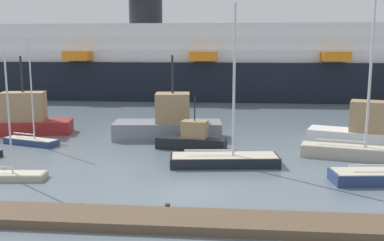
% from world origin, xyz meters
% --- Properties ---
extents(ground_plane, '(600.00, 600.00, 0.00)m').
position_xyz_m(ground_plane, '(0.00, 0.00, 0.00)').
color(ground_plane, slate).
extents(dock_pier, '(23.82, 2.36, 0.49)m').
position_xyz_m(dock_pier, '(0.00, -4.00, 0.20)').
color(dock_pier, brown).
rests_on(dock_pier, ground_plane).
extents(sailboat_1, '(4.64, 2.50, 7.92)m').
position_xyz_m(sailboat_1, '(-12.47, 10.05, 0.37)').
color(sailboat_1, navy).
rests_on(sailboat_1, ground_plane).
extents(sailboat_2, '(4.42, 1.65, 7.35)m').
position_xyz_m(sailboat_2, '(-9.81, 1.45, 0.33)').
color(sailboat_2, '#BCB29E').
rests_on(sailboat_2, ground_plane).
extents(sailboat_3, '(7.24, 3.15, 12.31)m').
position_xyz_m(sailboat_3, '(11.05, 7.98, 0.64)').
color(sailboat_3, '#BCB29E').
rests_on(sailboat_3, ground_plane).
extents(sailboat_4, '(7.00, 2.85, 9.98)m').
position_xyz_m(sailboat_4, '(2.35, 5.54, 0.47)').
color(sailboat_4, black).
rests_on(sailboat_4, ground_plane).
extents(fishing_boat_0, '(5.25, 2.37, 3.86)m').
position_xyz_m(fishing_boat_0, '(-0.08, 9.83, 0.72)').
color(fishing_boat_0, black).
rests_on(fishing_boat_0, ground_plane).
extents(fishing_boat_1, '(8.95, 4.05, 6.60)m').
position_xyz_m(fishing_boat_1, '(-15.15, 14.01, 1.30)').
color(fishing_boat_1, maroon).
rests_on(fishing_boat_1, ground_plane).
extents(fishing_boat_2, '(8.92, 3.90, 6.72)m').
position_xyz_m(fishing_boat_2, '(-2.32, 13.38, 1.22)').
color(fishing_boat_2, gray).
rests_on(fishing_boat_2, ground_plane).
extents(fishing_boat_3, '(8.13, 4.83, 6.08)m').
position_xyz_m(fishing_boat_3, '(12.75, 12.41, 1.13)').
color(fishing_boat_3, white).
rests_on(fishing_boat_3, ground_plane).
extents(cruise_ship, '(95.54, 15.22, 15.18)m').
position_xyz_m(cruise_ship, '(7.06, 42.88, 4.80)').
color(cruise_ship, black).
rests_on(cruise_ship, ground_plane).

